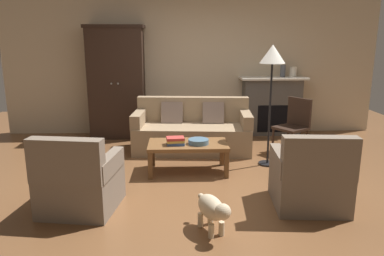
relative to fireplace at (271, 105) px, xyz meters
The scene contains 15 objects.
ground_plane 2.83m from the fireplace, 124.00° to the right, with size 9.60×9.60×0.00m, color brown.
back_wall 1.78m from the fireplace, behind, with size 7.20×0.10×2.80m, color beige.
fireplace is the anchor object (origin of this frame).
armoire 2.99m from the fireplace, behind, with size 1.06×0.57×2.07m.
couch 1.90m from the fireplace, 147.18° to the right, with size 1.98×0.99×0.86m.
coffee_table 2.68m from the fireplace, 129.03° to the right, with size 1.10×0.60×0.42m.
fruit_bowl 2.63m from the fireplace, 125.92° to the right, with size 0.28×0.28×0.07m, color slate.
book_stack 2.84m from the fireplace, 130.77° to the right, with size 0.26×0.19×0.11m.
mantel_vase_slate 0.69m from the fireplace, ahead, with size 0.10×0.10×0.23m, color #565B66.
mantel_vase_cream 0.75m from the fireplace, ahead, with size 0.13×0.13×0.19m, color beige.
armchair_near_left 4.35m from the fireplace, 131.87° to the right, with size 0.88×0.88×0.88m.
armchair_near_right 3.28m from the fireplace, 96.48° to the right, with size 0.83×0.83×0.88m.
side_chair_wooden 1.26m from the fireplace, 87.08° to the right, with size 0.61×0.61×0.90m.
floor_lamp 2.10m from the fireplace, 105.13° to the right, with size 0.36×0.36×1.75m.
dog 4.07m from the fireplace, 111.66° to the right, with size 0.33×0.54×0.39m.
Camera 1 is at (-0.27, -4.72, 1.83)m, focal length 34.61 mm.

